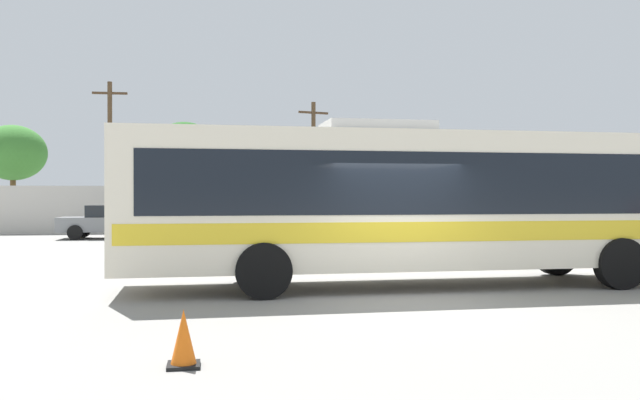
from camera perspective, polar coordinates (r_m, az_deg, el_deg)
The scene contains 12 objects.
ground_plane at distance 21.82m, azimuth -0.22°, elevation -4.60°, with size 300.00×300.00×0.00m, color gray.
perimeter_wall at distance 34.93m, azimuth -3.78°, elevation -0.78°, with size 80.00×0.30×2.39m, color beige.
coach_bus_cream_yellow at distance 14.01m, azimuth 8.00°, elevation 0.09°, with size 12.44×2.88×3.40m.
parked_car_leftmost_grey at distance 30.76m, azimuth -17.37°, elevation -1.72°, with size 4.43×2.02×1.47m.
parked_car_second_dark_blue at distance 30.75m, azimuth -6.83°, elevation -1.70°, with size 4.16×2.12×1.49m.
parked_car_third_black at distance 31.84m, azimuth 4.28°, elevation -1.66°, with size 4.64×2.20×1.43m.
parked_car_rightmost_black at distance 33.05m, azimuth 16.09°, elevation -1.60°, with size 4.39×2.24×1.43m.
utility_pole_near at distance 36.70m, azimuth -17.61°, elevation 3.85°, with size 1.80×0.24×7.90m.
utility_pole_far at distance 37.72m, azimuth -0.57°, elevation 3.24°, with size 1.77×0.57×7.22m.
roadside_tree_left at distance 42.62m, azimuth -24.89°, elevation 3.68°, with size 3.80×3.80×6.02m.
roadside_tree_midleft at distance 41.51m, azimuth -11.56°, elevation 4.08°, with size 4.25×4.25×6.41m.
traffic_cone_on_apron at distance 7.61m, azimuth -11.65°, elevation -11.63°, with size 0.36×0.36×0.64m.
Camera 1 is at (-3.54, -11.45, 1.89)m, focal length 37.23 mm.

